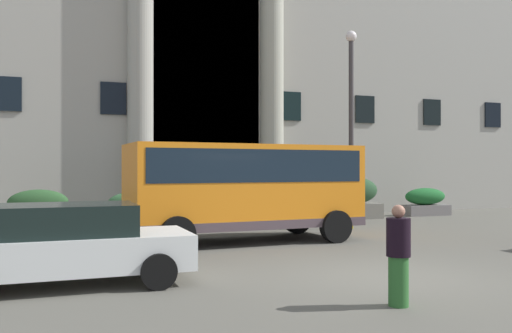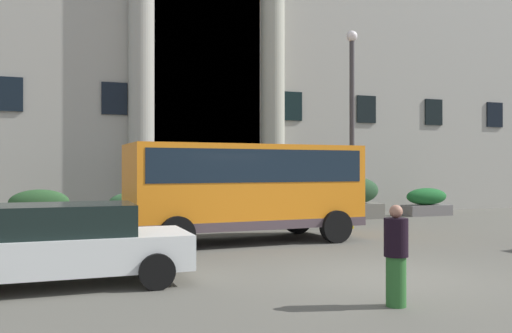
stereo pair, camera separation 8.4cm
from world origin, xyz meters
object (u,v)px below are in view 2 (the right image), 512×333
Objects in this scene: hedge_planter_far_east at (137,209)px; hedge_planter_east at (427,202)px; bus_stop_sign at (353,179)px; pedestrian_child_trailing at (396,256)px; lamppost_plaza_centre at (352,111)px; parked_sedan_far at (66,244)px; hedge_planter_entrance_right at (357,199)px; motorcycle_far_end at (101,242)px; orange_minibus at (245,184)px; hedge_planter_west at (39,210)px.

hedge_planter_far_east is 12.48m from hedge_planter_east.
bus_stop_sign reaches higher than hedge_planter_east.
bus_stop_sign reaches higher than pedestrian_child_trailing.
parked_sedan_far is at bearing -144.11° from lamppost_plaza_centre.
motorcycle_far_end is at bearing -146.17° from hedge_planter_entrance_right.
hedge_planter_far_east is 9.75m from parked_sedan_far.
bus_stop_sign is 3.91m from hedge_planter_entrance_right.
orange_minibus is at bearing -150.02° from lamppost_plaza_centre.
hedge_planter_far_east is 0.48× the size of parked_sedan_far.
parked_sedan_far is 2.25m from motorcycle_far_end.
parked_sedan_far is 5.64m from pedestrian_child_trailing.
motorcycle_far_end is at bearing -103.30° from hedge_planter_far_east.
motorcycle_far_end is (-4.04, -2.10, -1.16)m from orange_minibus.
parked_sedan_far is at bearing -85.26° from hedge_planter_west.
bus_stop_sign is 1.31× the size of hedge_planter_east.
hedge_planter_east is at bearing 24.42° from orange_minibus.
orange_minibus is 6.42m from parked_sedan_far.
lamppost_plaza_centre reaches higher than hedge_planter_east.
parked_sedan_far is at bearing -122.96° from motorcycle_far_end.
bus_stop_sign is 1.82× the size of pedestrian_child_trailing.
hedge_planter_far_east is 7.52m from motorcycle_far_end.
orange_minibus is 3.25× the size of hedge_planter_west.
lamppost_plaza_centre is (-5.04, -2.29, 3.58)m from hedge_planter_east.
bus_stop_sign is at bearing -148.74° from hedge_planter_east.
hedge_planter_east is 1.39× the size of pedestrian_child_trailing.
hedge_planter_east reaches higher than motorcycle_far_end.
motorcycle_far_end is (-8.53, -3.89, -1.25)m from bus_stop_sign.
hedge_planter_west is at bearing -179.14° from hedge_planter_far_east.
orange_minibus is at bearing -142.63° from hedge_planter_entrance_right.
hedge_planter_entrance_right is at bearing 39.34° from parked_sedan_far.
parked_sedan_far reaches higher than hedge_planter_far_east.
hedge_planter_entrance_right is (8.86, -0.22, 0.22)m from hedge_planter_far_east.
bus_stop_sign is 10.36m from pedestrian_child_trailing.
hedge_planter_entrance_right is at bearing -0.80° from hedge_planter_west.
hedge_planter_west is at bearing 168.30° from lamppost_plaza_centre.
motorcycle_far_end is (-1.73, -7.32, -0.14)m from hedge_planter_far_east.
orange_minibus is 4.70m from motorcycle_far_end.
hedge_planter_west is 1.32× the size of pedestrian_child_trailing.
hedge_planter_entrance_right is 0.96× the size of hedge_planter_east.
orange_minibus is 2.37× the size of bus_stop_sign.
hedge_planter_far_east is 8.87m from hedge_planter_entrance_right.
lamppost_plaza_centre is at bearing 61.12° from bus_stop_sign.
hedge_planter_entrance_right reaches higher than hedge_planter_west.
hedge_planter_west is at bearing 87.95° from motorcycle_far_end.
lamppost_plaza_centre reaches higher than hedge_planter_west.
hedge_planter_entrance_right reaches higher than hedge_planter_far_east.
lamppost_plaza_centre reaches higher than hedge_planter_entrance_right.
pedestrian_child_trailing is (5.41, -12.60, 0.10)m from hedge_planter_west.
pedestrian_child_trailing is at bearing -66.76° from hedge_planter_west.
bus_stop_sign is at bearing 10.74° from motorcycle_far_end.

